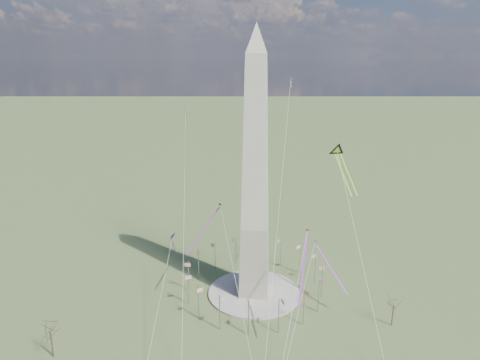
# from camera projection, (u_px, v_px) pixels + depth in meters

# --- Properties ---
(ground) EXTENTS (2000.00, 2000.00, 0.00)m
(ground) POSITION_uv_depth(u_px,v_px,m) (254.00, 293.00, 168.25)
(ground) COLOR #40582C
(ground) RESTS_ON ground
(plaza) EXTENTS (36.00, 36.00, 0.80)m
(plaza) POSITION_uv_depth(u_px,v_px,m) (254.00, 293.00, 168.14)
(plaza) COLOR #B4B1A5
(plaza) RESTS_ON ground
(washington_monument) EXTENTS (15.56, 15.56, 100.00)m
(washington_monument) POSITION_uv_depth(u_px,v_px,m) (255.00, 176.00, 154.92)
(washington_monument) COLOR #AEA392
(washington_monument) RESTS_ON plaza
(flagpole_ring) EXTENTS (54.40, 54.40, 13.00)m
(flagpole_ring) POSITION_uv_depth(u_px,v_px,m) (254.00, 277.00, 166.23)
(flagpole_ring) COLOR #AFB0B5
(flagpole_ring) RESTS_ON ground
(tree_near) EXTENTS (6.71, 6.71, 11.74)m
(tree_near) POSITION_uv_depth(u_px,v_px,m) (394.00, 304.00, 146.13)
(tree_near) COLOR #483F2C
(tree_near) RESTS_ON ground
(tree_far) EXTENTS (7.78, 7.78, 13.61)m
(tree_far) POSITION_uv_depth(u_px,v_px,m) (50.00, 330.00, 130.24)
(tree_far) COLOR #483F2C
(tree_far) RESTS_ON ground
(kite_delta_black) EXTENTS (10.13, 19.60, 15.98)m
(kite_delta_black) POSITION_uv_depth(u_px,v_px,m) (338.00, 153.00, 161.73)
(kite_delta_black) COLOR black
(kite_delta_black) RESTS_ON ground
(kite_diamond_purple) EXTENTS (1.67, 2.93, 9.24)m
(kite_diamond_purple) POSITION_uv_depth(u_px,v_px,m) (173.00, 238.00, 167.08)
(kite_diamond_purple) COLOR navy
(kite_diamond_purple) RESTS_ON ground
(kite_streamer_left) EXTENTS (4.59, 24.29, 16.71)m
(kite_streamer_left) POSITION_uv_depth(u_px,v_px,m) (305.00, 255.00, 139.53)
(kite_streamer_left) COLOR #FF2854
(kite_streamer_left) RESTS_ON ground
(kite_streamer_mid) EXTENTS (11.07, 18.85, 14.28)m
(kite_streamer_mid) POSITION_uv_depth(u_px,v_px,m) (209.00, 222.00, 160.69)
(kite_streamer_mid) COLOR #FF2854
(kite_streamer_mid) RESTS_ON ground
(kite_streamer_right) EXTENTS (12.40, 17.17, 13.77)m
(kite_streamer_right) POSITION_uv_depth(u_px,v_px,m) (326.00, 260.00, 160.19)
(kite_streamer_right) COLOR #FF2854
(kite_streamer_right) RESTS_ON ground
(kite_small_red) EXTENTS (1.32, 2.15, 4.90)m
(kite_small_red) POSITION_uv_depth(u_px,v_px,m) (186.00, 110.00, 191.77)
(kite_small_red) COLOR red
(kite_small_red) RESTS_ON ground
(kite_small_white) EXTENTS (1.22, 1.94, 4.34)m
(kite_small_white) POSITION_uv_depth(u_px,v_px,m) (291.00, 80.00, 187.85)
(kite_small_white) COLOR white
(kite_small_white) RESTS_ON ground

